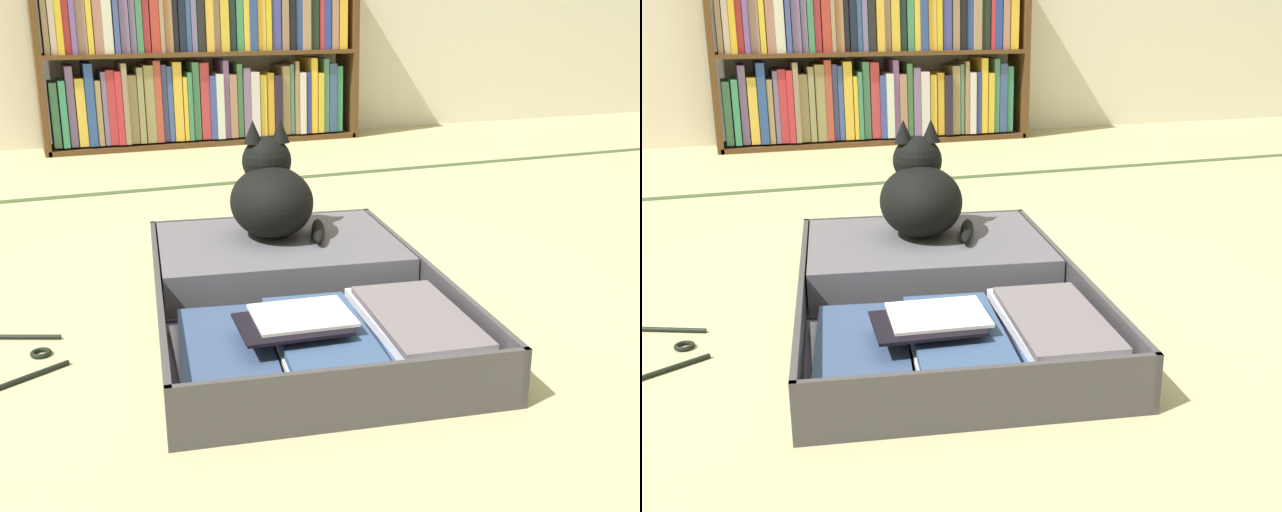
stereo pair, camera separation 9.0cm
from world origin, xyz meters
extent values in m
plane|color=tan|center=(0.00, 0.00, 0.00)|extent=(10.00, 10.00, 0.00)
cube|color=#3B4E2B|center=(0.00, 1.33, 0.00)|extent=(4.80, 0.05, 0.00)
cube|color=#53351A|center=(-0.54, 2.26, 0.44)|extent=(0.03, 0.24, 0.88)
cube|color=#53351A|center=(0.97, 2.26, 0.44)|extent=(0.03, 0.24, 0.88)
cube|color=#53351A|center=(0.21, 2.26, 0.01)|extent=(1.52, 0.24, 0.02)
cube|color=#53351A|center=(0.21, 2.26, 0.44)|extent=(1.49, 0.24, 0.02)
cube|color=#417855|center=(-0.50, 2.27, 0.18)|extent=(0.03, 0.20, 0.29)
cube|color=#34855C|center=(-0.46, 2.26, 0.18)|extent=(0.03, 0.20, 0.30)
cube|color=slate|center=(-0.42, 2.27, 0.21)|extent=(0.03, 0.20, 0.36)
cube|color=gold|center=(-0.38, 2.27, 0.19)|extent=(0.04, 0.20, 0.31)
cube|color=#2A4991|center=(-0.34, 2.26, 0.22)|extent=(0.04, 0.20, 0.37)
cube|color=#95804F|center=(-0.30, 2.26, 0.18)|extent=(0.03, 0.20, 0.30)
cube|color=slate|center=(-0.28, 2.26, 0.20)|extent=(0.02, 0.20, 0.33)
cube|color=#AF2F33|center=(-0.25, 2.26, 0.20)|extent=(0.04, 0.20, 0.34)
cube|color=#C02D37|center=(-0.21, 2.25, 0.20)|extent=(0.03, 0.20, 0.33)
cube|color=gray|center=(-0.18, 2.25, 0.22)|extent=(0.02, 0.20, 0.37)
cube|color=#978457|center=(-0.15, 2.27, 0.19)|extent=(0.04, 0.20, 0.31)
cube|color=#8E8658|center=(-0.11, 2.26, 0.21)|extent=(0.03, 0.20, 0.35)
cube|color=#8D8350|center=(-0.07, 2.26, 0.21)|extent=(0.04, 0.20, 0.36)
cube|color=#AC4432|center=(-0.03, 2.26, 0.22)|extent=(0.03, 0.20, 0.38)
cube|color=#3F427F|center=(0.00, 2.27, 0.21)|extent=(0.02, 0.20, 0.36)
cube|color=#38518E|center=(0.03, 2.27, 0.21)|extent=(0.02, 0.20, 0.35)
cube|color=gold|center=(0.06, 2.26, 0.22)|extent=(0.04, 0.20, 0.37)
cube|color=yellow|center=(0.10, 2.26, 0.18)|extent=(0.02, 0.20, 0.30)
cube|color=#3B815B|center=(0.12, 2.26, 0.19)|extent=(0.02, 0.20, 0.32)
cube|color=#447E5F|center=(0.15, 2.27, 0.22)|extent=(0.03, 0.20, 0.37)
cube|color=#B9373B|center=(0.19, 2.27, 0.22)|extent=(0.04, 0.20, 0.36)
cube|color=#374894|center=(0.23, 2.26, 0.18)|extent=(0.03, 0.20, 0.30)
cube|color=silver|center=(0.26, 2.25, 0.19)|extent=(0.04, 0.20, 0.31)
cube|color=#7D548F|center=(0.30, 2.26, 0.22)|extent=(0.03, 0.20, 0.37)
cube|color=#9F745C|center=(0.33, 2.26, 0.19)|extent=(0.04, 0.20, 0.30)
cube|color=#498651|center=(0.37, 2.27, 0.21)|extent=(0.03, 0.20, 0.35)
cube|color=slate|center=(0.40, 2.26, 0.20)|extent=(0.03, 0.20, 0.33)
cube|color=silver|center=(0.44, 2.26, 0.19)|extent=(0.04, 0.20, 0.31)
cube|color=gold|center=(0.48, 2.27, 0.18)|extent=(0.03, 0.20, 0.30)
cube|color=gold|center=(0.52, 2.27, 0.19)|extent=(0.03, 0.20, 0.31)
cube|color=black|center=(0.56, 2.25, 0.18)|extent=(0.04, 0.20, 0.29)
cube|color=#997D50|center=(0.60, 2.26, 0.20)|extent=(0.04, 0.20, 0.34)
cube|color=#488061|center=(0.63, 2.27, 0.21)|extent=(0.02, 0.20, 0.34)
cube|color=#99734E|center=(0.66, 2.26, 0.21)|extent=(0.02, 0.20, 0.36)
cube|color=silver|center=(0.69, 2.25, 0.19)|extent=(0.03, 0.20, 0.30)
cube|color=navy|center=(0.72, 2.26, 0.19)|extent=(0.02, 0.20, 0.30)
cube|color=yellow|center=(0.75, 2.26, 0.22)|extent=(0.03, 0.20, 0.37)
cube|color=gold|center=(0.79, 2.26, 0.18)|extent=(0.03, 0.20, 0.30)
cube|color=#447B5E|center=(0.82, 2.27, 0.22)|extent=(0.03, 0.20, 0.37)
cube|color=#344F80|center=(0.86, 2.27, 0.21)|extent=(0.04, 0.20, 0.34)
cube|color=#368961|center=(0.89, 2.27, 0.20)|extent=(0.03, 0.20, 0.33)
cube|color=#9E825E|center=(-0.50, 2.26, 0.63)|extent=(0.02, 0.20, 0.36)
cube|color=silver|center=(-0.47, 2.27, 0.62)|extent=(0.03, 0.20, 0.34)
cube|color=gold|center=(-0.44, 2.26, 0.62)|extent=(0.03, 0.20, 0.35)
cube|color=#B72F34|center=(-0.41, 2.27, 0.62)|extent=(0.03, 0.20, 0.35)
cube|color=#6D4F98|center=(-0.39, 2.26, 0.60)|extent=(0.02, 0.20, 0.31)
cube|color=#977462|center=(-0.35, 2.27, 0.60)|extent=(0.04, 0.20, 0.31)
cube|color=yellow|center=(-0.31, 2.27, 0.61)|extent=(0.02, 0.20, 0.34)
cube|color=#A16E60|center=(-0.28, 2.27, 0.62)|extent=(0.04, 0.20, 0.36)
cube|color=silver|center=(-0.24, 2.26, 0.63)|extent=(0.04, 0.20, 0.37)
cube|color=#3E4C95|center=(-0.20, 2.25, 0.62)|extent=(0.02, 0.20, 0.34)
cube|color=slate|center=(-0.16, 2.26, 0.61)|extent=(0.04, 0.20, 0.32)
cube|color=slate|center=(-0.13, 2.27, 0.61)|extent=(0.03, 0.20, 0.32)
cube|color=#3D7E52|center=(-0.10, 2.26, 0.60)|extent=(0.03, 0.20, 0.30)
cube|color=#C0303D|center=(-0.07, 2.27, 0.59)|extent=(0.03, 0.20, 0.29)
cube|color=#B1362D|center=(-0.03, 2.27, 0.62)|extent=(0.04, 0.20, 0.35)
cube|color=tan|center=(0.01, 2.26, 0.62)|extent=(0.02, 0.20, 0.34)
cube|color=#A0734D|center=(0.04, 2.27, 0.60)|extent=(0.04, 0.20, 0.31)
cube|color=black|center=(0.07, 2.27, 0.61)|extent=(0.02, 0.20, 0.33)
cube|color=black|center=(0.10, 2.27, 0.63)|extent=(0.03, 0.20, 0.37)
cube|color=#2E4D84|center=(0.13, 2.27, 0.61)|extent=(0.02, 0.20, 0.33)
cube|color=slate|center=(0.16, 2.27, 0.60)|extent=(0.02, 0.20, 0.30)
cube|color=black|center=(0.19, 2.26, 0.59)|extent=(0.03, 0.20, 0.29)
cube|color=gold|center=(0.23, 2.26, 0.63)|extent=(0.04, 0.20, 0.36)
cube|color=#96765E|center=(0.26, 2.27, 0.62)|extent=(0.03, 0.20, 0.34)
cube|color=gold|center=(0.30, 2.27, 0.61)|extent=(0.04, 0.20, 0.33)
cube|color=black|center=(0.34, 2.27, 0.62)|extent=(0.03, 0.20, 0.35)
cube|color=#3A8559|center=(0.38, 2.27, 0.63)|extent=(0.03, 0.20, 0.36)
cube|color=yellow|center=(0.41, 2.26, 0.61)|extent=(0.02, 0.20, 0.32)
cube|color=#2A4589|center=(0.44, 2.26, 0.61)|extent=(0.04, 0.20, 0.34)
cube|color=gold|center=(0.48, 2.26, 0.63)|extent=(0.04, 0.20, 0.36)
cube|color=gold|center=(0.52, 2.27, 0.63)|extent=(0.03, 0.20, 0.37)
cube|color=#3D4293|center=(0.56, 2.27, 0.60)|extent=(0.04, 0.20, 0.31)
cube|color=#917158|center=(0.60, 2.26, 0.59)|extent=(0.03, 0.20, 0.29)
cube|color=black|center=(0.64, 2.26, 0.62)|extent=(0.03, 0.20, 0.35)
cube|color=#2C458E|center=(0.68, 2.27, 0.61)|extent=(0.03, 0.20, 0.33)
cube|color=#A2815A|center=(0.71, 2.25, 0.63)|extent=(0.04, 0.20, 0.37)
cube|color=black|center=(0.75, 2.26, 0.59)|extent=(0.04, 0.20, 0.29)
cube|color=red|center=(0.79, 2.26, 0.60)|extent=(0.02, 0.20, 0.30)
cube|color=#263B98|center=(0.82, 2.26, 0.61)|extent=(0.04, 0.20, 0.34)
cube|color=#A37860|center=(0.86, 2.26, 0.62)|extent=(0.03, 0.20, 0.34)
cube|color=gold|center=(0.91, 2.26, 0.61)|extent=(0.04, 0.20, 0.32)
cube|color=#3F3C40|center=(-0.17, -0.26, 0.01)|extent=(0.66, 0.56, 0.01)
cube|color=#3F3C40|center=(-0.21, -0.49, 0.05)|extent=(0.59, 0.10, 0.11)
cube|color=#3F3C40|center=(-0.46, -0.22, 0.05)|extent=(0.08, 0.47, 0.11)
cube|color=#3F3C40|center=(0.12, -0.31, 0.05)|extent=(0.08, 0.47, 0.11)
cube|color=#4B475E|center=(-0.17, -0.26, 0.02)|extent=(0.63, 0.53, 0.01)
cube|color=#3F3C40|center=(-0.10, 0.21, 0.01)|extent=(0.66, 0.56, 0.01)
cube|color=#3F3C40|center=(-0.07, 0.44, 0.05)|extent=(0.59, 0.10, 0.11)
cube|color=#3F3C40|center=(-0.39, 0.25, 0.05)|extent=(0.08, 0.47, 0.11)
cube|color=#3F3C40|center=(0.19, 0.16, 0.05)|extent=(0.08, 0.47, 0.11)
cube|color=#4B475E|center=(-0.10, 0.21, 0.02)|extent=(0.63, 0.53, 0.01)
cylinder|color=black|center=(-0.14, -0.03, 0.02)|extent=(0.57, 0.10, 0.02)
cube|color=silver|center=(-0.36, -0.24, 0.03)|extent=(0.21, 0.37, 0.02)
cube|color=#34496F|center=(-0.35, -0.24, 0.05)|extent=(0.24, 0.43, 0.02)
cube|color=#272E24|center=(-0.17, -0.26, 0.03)|extent=(0.22, 0.43, 0.02)
cube|color=silver|center=(-0.18, -0.27, 0.05)|extent=(0.22, 0.40, 0.02)
cube|color=#354D76|center=(-0.17, -0.26, 0.07)|extent=(0.22, 0.37, 0.02)
cube|color=slate|center=(0.01, -0.29, 0.03)|extent=(0.22, 0.38, 0.02)
cube|color=#394A74|center=(0.01, -0.30, 0.05)|extent=(0.23, 0.37, 0.02)
cube|color=silver|center=(0.01, -0.30, 0.07)|extent=(0.22, 0.43, 0.02)
cube|color=slate|center=(0.01, -0.29, 0.08)|extent=(0.21, 0.36, 0.01)
cube|color=white|center=(-0.20, -0.24, 0.10)|extent=(0.20, 0.17, 0.01)
cube|color=black|center=(-0.23, -0.26, 0.09)|extent=(0.21, 0.17, 0.01)
cube|color=#58565D|center=(-0.10, 0.21, 0.06)|extent=(0.63, 0.52, 0.10)
cylinder|color=black|center=(-0.23, 0.45, 0.05)|extent=(0.02, 0.02, 0.10)
cylinder|color=black|center=(0.09, 0.40, 0.05)|extent=(0.02, 0.02, 0.10)
cube|color=#39853E|center=(-0.04, -0.51, 0.05)|extent=(0.03, 0.01, 0.02)
cube|color=white|center=(-0.26, -0.48, 0.08)|extent=(0.03, 0.01, 0.02)
cube|color=yellow|center=(-0.01, -0.51, 0.04)|extent=(0.03, 0.01, 0.02)
ellipsoid|color=black|center=(-0.10, 0.24, 0.20)|extent=(0.23, 0.27, 0.17)
ellipsoid|color=black|center=(-0.10, 0.31, 0.16)|extent=(0.15, 0.10, 0.10)
sphere|color=black|center=(-0.10, 0.30, 0.29)|extent=(0.12, 0.12, 0.12)
cone|color=black|center=(-0.07, 0.29, 0.36)|extent=(0.05, 0.05, 0.06)
cone|color=black|center=(-0.13, 0.29, 0.36)|extent=(0.05, 0.05, 0.06)
sphere|color=gold|center=(-0.07, 0.34, 0.29)|extent=(0.02, 0.02, 0.02)
sphere|color=gold|center=(-0.11, 0.35, 0.29)|extent=(0.02, 0.02, 0.02)
ellipsoid|color=black|center=(-0.01, 0.18, 0.13)|extent=(0.09, 0.18, 0.03)
cylinder|color=black|center=(-0.75, 0.09, 0.01)|extent=(0.24, 0.10, 0.01)
cylinder|color=black|center=(-0.73, -0.14, 0.01)|extent=(0.23, 0.12, 0.01)
torus|color=black|center=(-0.67, -0.02, 0.01)|extent=(0.04, 0.04, 0.01)
camera|label=1|loc=(-0.66, -1.48, 0.65)|focal=42.88mm
camera|label=2|loc=(-0.57, -1.51, 0.65)|focal=42.88mm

